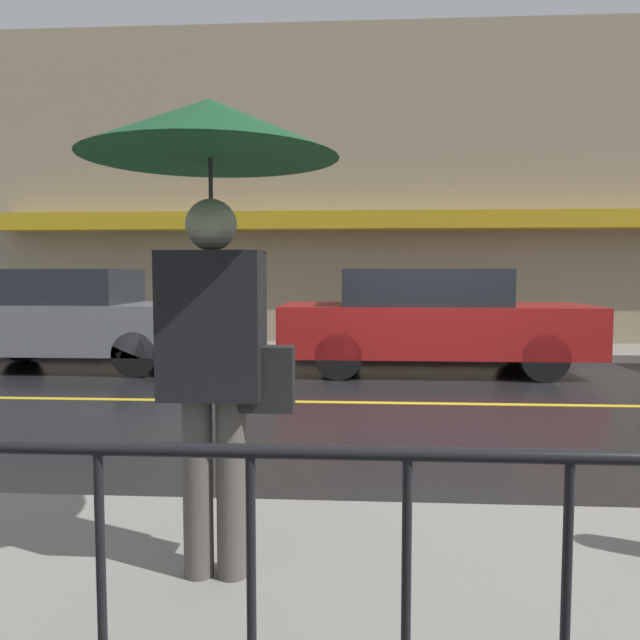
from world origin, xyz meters
TOP-DOWN VIEW (x-y plane):
  - ground_plane at (0.00, 0.00)m, footprint 80.00×80.00m
  - sidewalk_near at (0.00, -4.90)m, footprint 28.00×2.61m
  - sidewalk_far at (0.00, 4.51)m, footprint 28.00×1.82m
  - lane_marking at (0.00, 0.00)m, footprint 25.20×0.12m
  - building_storefront at (0.00, 5.55)m, footprint 28.00×0.85m
  - pedestrian at (-1.72, -4.60)m, footprint 1.16×1.16m
  - car_grey at (-5.74, 2.41)m, footprint 4.19×1.73m
  - car_red at (0.07, 2.41)m, footprint 4.76×1.81m

SIDE VIEW (x-z plane):
  - ground_plane at x=0.00m, z-range 0.00..0.00m
  - lane_marking at x=0.00m, z-range 0.00..0.01m
  - sidewalk_near at x=0.00m, z-range 0.00..0.13m
  - sidewalk_far at x=0.00m, z-range 0.00..0.13m
  - car_grey at x=-5.74m, z-range 0.01..1.63m
  - car_red at x=0.07m, z-range 0.02..1.63m
  - pedestrian at x=-1.72m, z-range 0.81..3.01m
  - building_storefront at x=0.00m, z-range -0.04..6.53m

